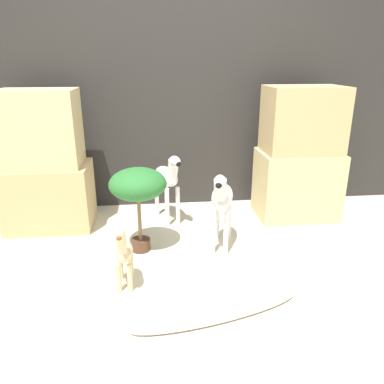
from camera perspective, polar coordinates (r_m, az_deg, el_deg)
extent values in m
plane|color=beige|center=(2.56, -0.43, -14.52)|extent=(14.00, 14.00, 0.00)
cube|color=#2D2B28|center=(3.75, -2.99, 14.42)|extent=(6.40, 0.08, 2.20)
cube|color=tan|center=(3.57, -20.88, -0.59)|extent=(0.73, 0.50, 0.57)
cube|color=#DBC184|center=(3.42, -22.11, 8.94)|extent=(0.63, 0.43, 0.64)
cube|color=#DBC184|center=(3.69, 15.65, 1.15)|extent=(0.73, 0.50, 0.63)
cube|color=tan|center=(3.55, 16.55, 10.49)|extent=(0.67, 0.46, 0.59)
cylinder|color=white|center=(2.89, 5.18, -6.30)|extent=(0.04, 0.04, 0.36)
cylinder|color=white|center=(2.90, 3.24, -6.17)|extent=(0.04, 0.04, 0.36)
cylinder|color=white|center=(3.14, 5.65, -4.10)|extent=(0.04, 0.04, 0.36)
cylinder|color=white|center=(3.15, 3.87, -3.99)|extent=(0.04, 0.04, 0.36)
ellipsoid|color=white|center=(2.92, 4.63, -0.67)|extent=(0.27, 0.43, 0.16)
cylinder|color=white|center=(2.73, 4.33, 0.39)|extent=(0.13, 0.16, 0.19)
ellipsoid|color=white|center=(2.65, 4.25, 1.61)|extent=(0.12, 0.17, 0.09)
sphere|color=black|center=(2.59, 4.09, 1.02)|extent=(0.05, 0.05, 0.05)
cube|color=black|center=(2.72, 4.34, 0.56)|extent=(0.04, 0.08, 0.16)
cylinder|color=white|center=(3.40, -2.25, -2.11)|extent=(0.04, 0.04, 0.36)
cylinder|color=white|center=(3.37, -3.79, -2.36)|extent=(0.04, 0.04, 0.36)
cylinder|color=white|center=(3.65, -3.92, -0.62)|extent=(0.04, 0.04, 0.36)
cylinder|color=white|center=(3.62, -5.37, -0.85)|extent=(0.04, 0.04, 0.36)
ellipsoid|color=white|center=(3.43, -3.95, 2.42)|extent=(0.28, 0.43, 0.16)
cylinder|color=white|center=(3.24, -2.93, 3.57)|extent=(0.13, 0.16, 0.19)
ellipsoid|color=white|center=(3.17, -2.59, 4.68)|extent=(0.13, 0.17, 0.09)
sphere|color=black|center=(3.12, -2.14, 4.27)|extent=(0.05, 0.05, 0.05)
cube|color=black|center=(3.24, -2.93, 3.71)|extent=(0.05, 0.08, 0.16)
cylinder|color=beige|center=(2.52, -9.46, -12.77)|extent=(0.03, 0.03, 0.20)
cylinder|color=beige|center=(2.53, -11.12, -12.78)|extent=(0.03, 0.03, 0.20)
cylinder|color=beige|center=(2.65, -9.25, -10.99)|extent=(0.03, 0.03, 0.20)
cylinder|color=beige|center=(2.66, -10.82, -11.01)|extent=(0.03, 0.03, 0.20)
ellipsoid|color=beige|center=(2.52, -10.37, -8.93)|extent=(0.12, 0.22, 0.12)
cylinder|color=beige|center=(2.38, -10.71, -7.51)|extent=(0.06, 0.12, 0.20)
ellipsoid|color=beige|center=(2.29, -10.98, -6.24)|extent=(0.06, 0.11, 0.07)
sphere|color=brown|center=(2.25, -11.07, -6.88)|extent=(0.03, 0.03, 0.03)
cylinder|color=#513323|center=(3.03, -7.80, -7.93)|extent=(0.15, 0.15, 0.09)
cylinder|color=brown|center=(2.94, -7.99, -4.16)|extent=(0.03, 0.03, 0.34)
ellipsoid|color=#286B2D|center=(2.83, -8.27, 1.22)|extent=(0.43, 0.43, 0.24)
ellipsoid|color=silver|center=(2.35, 3.96, -17.58)|extent=(1.09, 0.48, 0.04)
cone|color=white|center=(2.23, -5.31, -18.78)|extent=(0.08, 0.08, 0.05)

